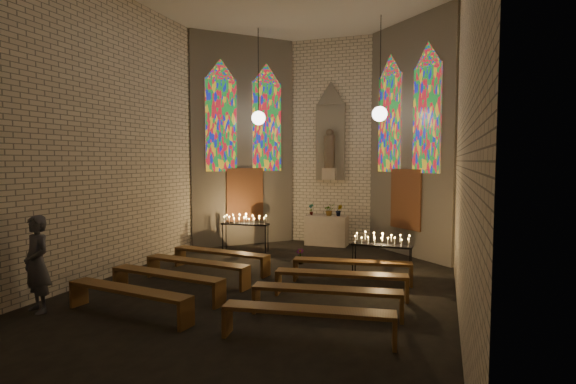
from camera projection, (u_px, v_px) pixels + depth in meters
The scene contains 18 objects.
floor at pixel (266, 288), 10.03m from camera, with size 12.00×12.00×0.00m, color black.
room at pixel (309, 131), 12.94m from camera, with size 8.22×12.43×7.00m.
altar at pixel (327, 230), 15.13m from camera, with size 1.40×0.60×1.00m, color beige.
flower_vase_left at pixel (311, 209), 15.29m from camera, with size 0.20×0.14×0.39m, color #4C723F.
flower_vase_center at pixel (329, 210), 15.07m from camera, with size 0.36×0.31×0.40m, color #4C723F.
flower_vase_right at pixel (339, 210), 14.95m from camera, with size 0.22×0.17×0.39m, color #4C723F.
aisle_flower_pot at pixel (300, 256), 12.40m from camera, with size 0.23×0.23×0.42m, color #4C723F.
votive_stand_left at pixel (245, 221), 14.06m from camera, with size 1.53×0.47×1.10m.
votive_stand_right at pixel (382, 242), 10.72m from camera, with size 1.45×0.41×1.05m.
pew_left_0 at pixel (221, 254), 11.59m from camera, with size 2.76×0.75×0.53m.
pew_right_0 at pixel (352, 265), 10.47m from camera, with size 2.76×0.75×0.53m.
pew_left_1 at pixel (197, 265), 10.46m from camera, with size 2.76×0.75×0.53m.
pew_right_1 at pixel (341, 277), 9.34m from camera, with size 2.76×0.75×0.53m.
pew_left_2 at pixel (167, 277), 9.33m from camera, with size 2.76×0.75×0.53m.
pew_right_2 at pixel (327, 293), 8.21m from camera, with size 2.76×0.75×0.53m.
pew_left_3 at pixel (128, 293), 8.20m from camera, with size 2.76×0.75×0.53m.
pew_right_3 at pixel (308, 314), 7.08m from camera, with size 2.76×0.75×0.53m.
visitor at pixel (37, 264), 8.41m from camera, with size 0.67×0.44×1.83m, color #44444D.
Camera 1 is at (3.69, -9.15, 2.85)m, focal length 28.00 mm.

